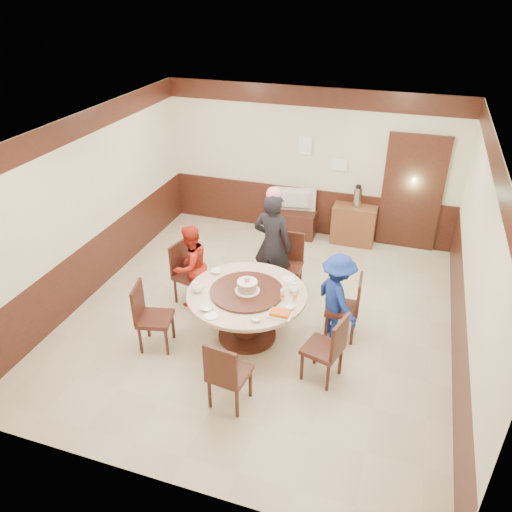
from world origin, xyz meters
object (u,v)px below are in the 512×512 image
(banquet_table, at_px, (247,305))
(birthday_cake, at_px, (247,286))
(shrimp_platter, at_px, (280,314))
(television, at_px, (295,201))
(side_cabinet, at_px, (354,225))
(tv_stand, at_px, (294,223))
(person_red, at_px, (191,266))
(person_blue, at_px, (337,297))
(person_standing, at_px, (273,245))
(thermos, at_px, (357,197))

(banquet_table, height_order, birthday_cake, birthday_cake)
(shrimp_platter, height_order, television, television)
(side_cabinet, bearing_deg, shrimp_platter, -96.39)
(television, bearing_deg, tv_stand, 171.99)
(person_red, relative_size, television, 1.66)
(person_blue, distance_m, tv_stand, 3.18)
(banquet_table, distance_m, shrimp_platter, 0.72)
(person_blue, bearing_deg, person_standing, 13.68)
(television, bearing_deg, thermos, 173.46)
(person_blue, distance_m, birthday_cake, 1.25)
(television, distance_m, thermos, 1.18)
(banquet_table, bearing_deg, person_standing, 89.94)
(person_blue, distance_m, television, 3.15)
(tv_stand, bearing_deg, television, 180.00)
(banquet_table, xyz_separation_m, birthday_cake, (0.01, -0.00, 0.32))
(person_red, bearing_deg, banquet_table, 83.84)
(person_blue, relative_size, television, 1.65)
(person_red, height_order, person_blue, person_red)
(person_standing, xyz_separation_m, shrimp_platter, (0.57, -1.58, -0.08))
(shrimp_platter, bearing_deg, person_red, 151.27)
(banquet_table, bearing_deg, thermos, 73.23)
(person_red, bearing_deg, thermos, 163.31)
(thermos, bearing_deg, person_blue, -86.67)
(banquet_table, relative_size, thermos, 4.30)
(person_standing, xyz_separation_m, person_red, (-1.09, -0.67, -0.20))
(birthday_cake, bearing_deg, person_red, 153.52)
(person_standing, relative_size, person_red, 1.31)
(birthday_cake, xyz_separation_m, shrimp_platter, (0.56, -0.36, -0.08))
(person_blue, bearing_deg, banquet_table, 67.74)
(shrimp_platter, bearing_deg, thermos, 83.36)
(tv_stand, bearing_deg, person_standing, -85.31)
(banquet_table, relative_size, tv_stand, 1.92)
(person_red, relative_size, tv_stand, 1.54)
(person_standing, relative_size, thermos, 4.53)
(shrimp_platter, distance_m, television, 3.72)
(banquet_table, bearing_deg, person_blue, 19.87)
(shrimp_platter, distance_m, thermos, 3.70)
(person_red, distance_m, tv_stand, 2.91)
(person_standing, bearing_deg, thermos, -108.38)
(side_cabinet, height_order, thermos, thermos)
(person_standing, xyz_separation_m, side_cabinet, (0.98, 2.09, -0.48))
(person_standing, bearing_deg, television, -78.29)
(banquet_table, relative_size, birthday_cake, 4.81)
(person_standing, height_order, television, person_standing)
(person_red, xyz_separation_m, tv_stand, (0.92, 2.73, -0.41))
(person_red, bearing_deg, shrimp_platter, 81.64)
(banquet_table, relative_size, person_standing, 0.95)
(banquet_table, height_order, person_blue, person_blue)
(banquet_table, xyz_separation_m, television, (-0.17, 3.28, 0.19))
(birthday_cake, height_order, thermos, thermos)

